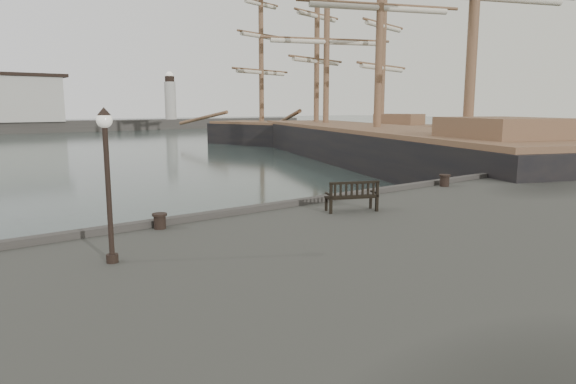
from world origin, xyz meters
The scene contains 7 objects.
ground centered at (0.00, 0.00, 0.00)m, with size 400.00×400.00×0.00m, color black.
bench centered at (0.00, -1.94, 1.85)m, with size 1.66×1.13×0.91m.
bollard_left centered at (-5.56, -0.50, 1.76)m, with size 0.39×0.39×0.41m, color black.
bollard_right centered at (6.44, -0.67, 1.80)m, with size 0.45×0.45×0.47m, color black.
lamp_post centered at (-7.55, -2.67, 3.57)m, with size 0.31×0.31×3.14m.
tall_ship_main centered at (21.99, 17.25, 0.84)m, with size 25.10×45.27×33.85m.
tall_ship_far centered at (28.50, 32.68, 0.84)m, with size 13.52×30.65×25.70m.
Camera 1 is at (-10.89, -12.85, 4.70)m, focal length 32.00 mm.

